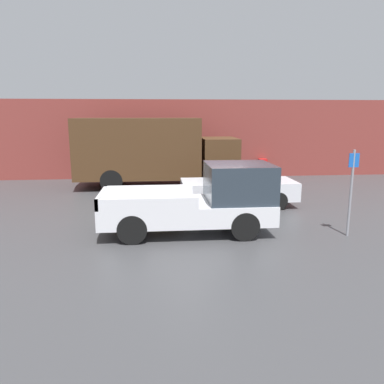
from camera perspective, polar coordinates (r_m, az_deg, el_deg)
name	(u,v)px	position (r m, az deg, el deg)	size (l,w,h in m)	color
ground_plane	(211,227)	(12.04, 2.98, -5.28)	(60.00, 60.00, 0.00)	#3D3D3F
building_wall	(187,139)	(21.19, -0.78, 8.07)	(28.00, 0.15, 4.34)	brown
pickup_truck	(205,201)	(11.27, 1.95, -1.31)	(5.11, 2.05, 2.08)	silver
car	(239,185)	(14.73, 7.20, 1.07)	(4.41, 1.83, 1.63)	silver
delivery_truck	(151,150)	(18.51, -6.24, 6.37)	(7.81, 2.60, 3.35)	#472D19
parking_sign	(351,188)	(11.72, 23.10, 0.51)	(0.30, 0.07, 2.55)	gray
newspaper_box	(262,168)	(21.81, 10.68, 3.62)	(0.45, 0.40, 1.05)	red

